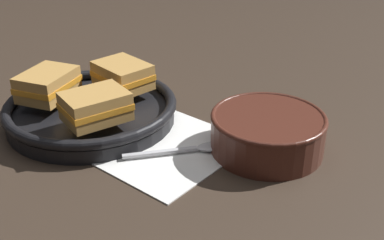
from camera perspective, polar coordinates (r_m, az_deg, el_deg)
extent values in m
plane|color=#382B21|center=(0.77, -0.91, -3.76)|extent=(4.00, 4.00, 0.00)
cube|color=white|center=(0.77, -2.53, -3.47)|extent=(0.22, 0.19, 0.00)
cylinder|color=#4C2319|center=(0.76, 8.91, -1.58)|extent=(0.18, 0.18, 0.06)
cylinder|color=#DB5B1E|center=(0.76, 9.01, -0.42)|extent=(0.16, 0.16, 0.01)
torus|color=#4C2319|center=(0.75, 9.07, 0.32)|extent=(0.18, 0.18, 0.01)
cube|color=silver|center=(0.75, -3.80, -3.85)|extent=(0.10, 0.08, 0.01)
ellipsoid|color=silver|center=(0.77, 2.62, -3.12)|extent=(0.06, 0.06, 0.01)
cylinder|color=black|center=(0.87, -11.78, 0.56)|extent=(0.29, 0.29, 0.02)
torus|color=black|center=(0.86, -11.91, 1.80)|extent=(0.30, 0.30, 0.02)
cube|color=#C18E47|center=(0.90, -8.15, 4.45)|extent=(0.09, 0.11, 0.02)
cube|color=orange|center=(0.89, -8.21, 5.28)|extent=(0.09, 0.11, 0.01)
cube|color=#C18E47|center=(0.89, -8.27, 6.11)|extent=(0.09, 0.11, 0.02)
cube|color=#C18E47|center=(0.89, -16.60, 3.24)|extent=(0.12, 0.10, 0.02)
cube|color=orange|center=(0.88, -16.72, 4.07)|extent=(0.12, 0.10, 0.01)
cube|color=#C18E47|center=(0.88, -16.85, 4.91)|extent=(0.12, 0.10, 0.02)
cube|color=#C18E47|center=(0.78, -11.27, 0.69)|extent=(0.11, 0.10, 0.02)
cube|color=orange|center=(0.78, -11.36, 1.61)|extent=(0.12, 0.10, 0.01)
cube|color=#C18E47|center=(0.77, -11.46, 2.54)|extent=(0.11, 0.10, 0.02)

